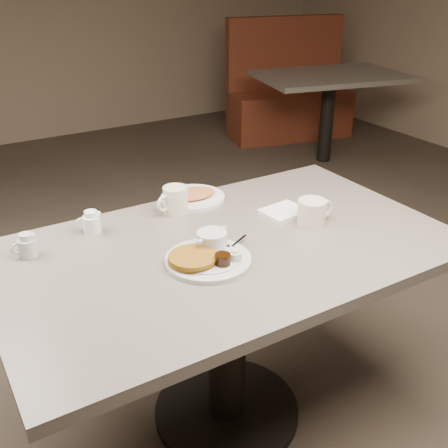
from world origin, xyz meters
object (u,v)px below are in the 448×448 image
main_plate (207,254)px  coffee_mug_near (313,211)px  coffee_mug_far (175,200)px  hash_plate (193,196)px  diner_table (227,288)px  booth_back_right (292,96)px  creamer_left (27,246)px  creamer_right (91,223)px

main_plate → coffee_mug_near: bearing=4.6°
main_plate → coffee_mug_far: size_ratio=2.61×
hash_plate → coffee_mug_near: bearing=-56.8°
diner_table → booth_back_right: bearing=48.7°
main_plate → coffee_mug_far: coffee_mug_far is taller
diner_table → creamer_left: (-0.58, 0.27, 0.21)m
coffee_mug_far → creamer_left: size_ratio=1.54×
creamer_left → booth_back_right: booth_back_right is taller
coffee_mug_near → coffee_mug_far: bearing=138.3°
diner_table → creamer_left: bearing=155.4°
coffee_mug_far → hash_plate: bearing=32.3°
coffee_mug_far → creamer_right: (-0.32, 0.00, -0.01)m
diner_table → creamer_right: (-0.35, 0.32, 0.21)m
main_plate → hash_plate: main_plate is taller
main_plate → hash_plate: bearing=67.3°
creamer_right → main_plate: bearing=-56.9°
main_plate → booth_back_right: 3.80m
creamer_left → creamer_right: same height
hash_plate → creamer_left: bearing=-169.3°
coffee_mug_far → booth_back_right: bearing=44.8°
coffee_mug_far → creamer_left: coffee_mug_far is taller
creamer_right → booth_back_right: (2.77, 2.44, -0.38)m
diner_table → main_plate: 0.23m
main_plate → coffee_mug_near: (0.45, 0.04, 0.02)m
coffee_mug_near → booth_back_right: (2.08, 2.78, -0.39)m
coffee_mug_near → creamer_right: coffee_mug_near is taller
diner_table → hash_plate: (0.08, 0.39, 0.18)m
diner_table → creamer_right: bearing=137.4°
diner_table → main_plate: (-0.11, -0.05, 0.19)m
creamer_left → creamer_right: 0.24m
coffee_mug_near → main_plate: bearing=-175.4°
main_plate → coffee_mug_far: bearing=78.8°
creamer_left → hash_plate: creamer_left is taller
main_plate → creamer_right: 0.45m
booth_back_right → hash_plate: bearing=-134.7°
creamer_left → creamer_right: size_ratio=1.05×
creamer_right → booth_back_right: size_ratio=0.05×
main_plate → booth_back_right: bearing=48.0°
creamer_right → booth_back_right: 3.71m
creamer_right → hash_plate: size_ratio=0.33×
diner_table → coffee_mug_near: coffee_mug_near is taller
diner_table → coffee_mug_far: (-0.03, 0.32, 0.22)m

